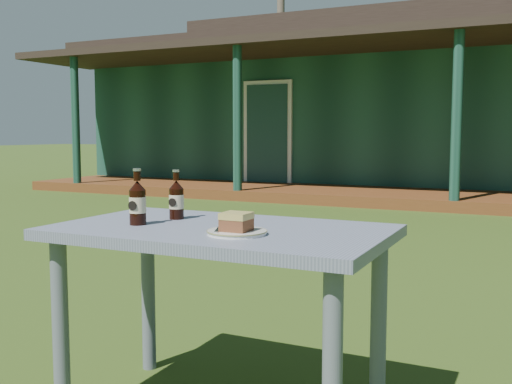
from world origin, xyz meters
The scene contains 10 objects.
ground centered at (0.00, 0.00, 0.00)m, with size 80.00×80.00×0.00m, color #334916.
pavilion centered at (0.00, 9.39, 1.61)m, with size 15.80×8.30×3.45m.
tree_left centered at (-8.00, 17.50, 5.25)m, with size 0.28×0.28×10.50m, color brown.
cafe_table centered at (0.00, -1.60, 0.62)m, with size 1.20×0.70×0.72m.
plate centered at (0.13, -1.72, 0.73)m, with size 0.20×0.20×0.01m.
cake_slice centered at (0.13, -1.73, 0.77)m, with size 0.09×0.09×0.06m.
fork centered at (0.07, -1.73, 0.74)m, with size 0.01×0.14×0.00m, color silver.
cola_bottle_near centered at (-0.25, -1.50, 0.80)m, with size 0.06×0.06×0.20m.
cola_bottle_far centered at (-0.30, -1.69, 0.80)m, with size 0.06×0.06×0.21m.
bottle_cap centered at (0.00, -1.47, 0.72)m, with size 0.03×0.03×0.01m, color silver.
Camera 1 is at (1.05, -3.48, 1.06)m, focal length 42.00 mm.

